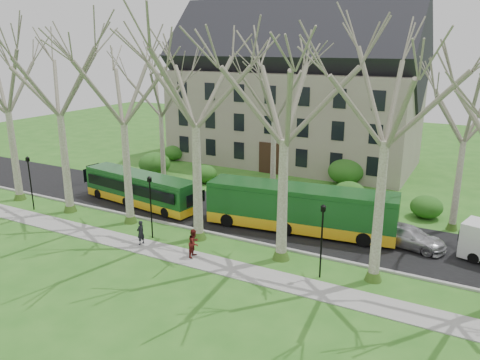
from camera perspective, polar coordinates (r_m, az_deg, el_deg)
name	(u,v)px	position (r m, az deg, el deg)	size (l,w,h in m)	color
ground	(236,250)	(30.59, -0.49, -8.49)	(120.00, 120.00, 0.00)	#2D691E
sidewalk	(216,265)	(28.63, -2.94, -10.27)	(70.00, 2.00, 0.06)	gray
road	(271,222)	(35.11, 3.85, -5.12)	(80.00, 8.00, 0.06)	black
curb	(247,240)	(31.77, 0.82, -7.38)	(80.00, 0.25, 0.14)	#A5A39E
building	(293,89)	(52.30, 6.51, 10.96)	(26.50, 12.20, 16.00)	gray
tree_row_verge	(238,143)	(28.64, -0.23, 4.56)	(49.00, 7.00, 14.00)	gray
tree_row_far	(286,130)	(38.89, 5.60, 6.10)	(33.00, 7.00, 12.00)	gray
lamp_row	(228,217)	(28.79, -1.46, -4.57)	(36.22, 0.22, 4.30)	black
hedges	(264,175)	(43.99, 2.95, 0.67)	(30.60, 8.60, 2.00)	#2B601B
bus_lead	(140,189)	(39.10, -12.06, -1.04)	(10.88, 2.27, 2.72)	#164D1C
bus_follow	(300,208)	(33.17, 7.31, -3.42)	(13.19, 2.75, 3.30)	#164D1C
sedan	(408,236)	(32.56, 19.82, -6.49)	(1.94, 4.76, 1.38)	#B1B1B6
pedestrian_a	(141,233)	(31.61, -12.02, -6.28)	(0.60, 0.39, 1.65)	black
pedestrian_b	(194,243)	(29.33, -5.62, -7.65)	(0.87, 0.68, 1.80)	#591614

